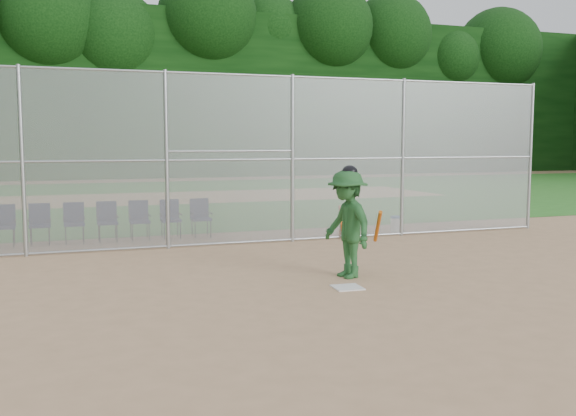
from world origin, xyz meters
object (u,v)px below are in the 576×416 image
object	(u,v)px
home_plate	(347,287)
batter_at_plate	(347,223)
chair_0	(4,226)
water_cooler	(397,224)

from	to	relation	value
home_plate	batter_at_plate	world-z (taller)	batter_at_plate
home_plate	chair_0	xyz separation A→B (m)	(-5.70, 6.48, 0.47)
home_plate	water_cooler	xyz separation A→B (m)	(4.02, 5.56, 0.21)
batter_at_plate	water_cooler	bearing A→B (deg)	52.46
home_plate	chair_0	distance (m)	8.64
home_plate	water_cooler	world-z (taller)	water_cooler
batter_at_plate	home_plate	bearing A→B (deg)	-114.11
water_cooler	home_plate	bearing A→B (deg)	-125.88
home_plate	water_cooler	bearing A→B (deg)	54.12
water_cooler	chair_0	world-z (taller)	chair_0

